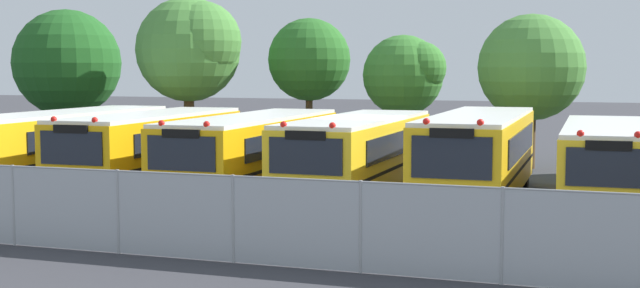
% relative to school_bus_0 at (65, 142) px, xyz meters
% --- Properties ---
extents(ground_plane, '(160.00, 160.00, 0.00)m').
position_rel_school_bus_0_xyz_m(ground_plane, '(11.09, -0.08, -1.38)').
color(ground_plane, '#38383D').
extents(school_bus_0, '(2.70, 10.74, 2.61)m').
position_rel_school_bus_0_xyz_m(school_bus_0, '(0.00, 0.00, 0.00)').
color(school_bus_0, yellow).
rests_on(school_bus_0, ground_plane).
extents(school_bus_1, '(2.74, 9.64, 2.63)m').
position_rel_school_bus_0_xyz_m(school_bus_1, '(3.73, -0.34, 0.01)').
color(school_bus_1, '#EAA80C').
rests_on(school_bus_1, ground_plane).
extents(school_bus_2, '(2.67, 10.41, 2.60)m').
position_rel_school_bus_0_xyz_m(school_bus_2, '(7.40, -0.11, -0.01)').
color(school_bus_2, '#EAA80C').
rests_on(school_bus_2, ground_plane).
extents(school_bus_3, '(2.60, 9.86, 2.62)m').
position_rel_school_bus_0_xyz_m(school_bus_3, '(10.99, -0.11, 0.00)').
color(school_bus_3, yellow).
rests_on(school_bus_3, ground_plane).
extents(school_bus_4, '(2.60, 10.14, 2.79)m').
position_rel_school_bus_0_xyz_m(school_bus_4, '(14.79, -0.22, 0.09)').
color(school_bus_4, yellow).
rests_on(school_bus_4, ground_plane).
extents(school_bus_5, '(2.59, 9.57, 2.55)m').
position_rel_school_bus_0_xyz_m(school_bus_5, '(18.40, 0.02, -0.03)').
color(school_bus_5, yellow).
rests_on(school_bus_5, ground_plane).
extents(tree_0, '(5.07, 5.07, 6.80)m').
position_rel_school_bus_0_xyz_m(tree_0, '(-6.02, 8.62, 2.91)').
color(tree_0, '#4C3823').
rests_on(tree_0, ground_plane).
extents(tree_1, '(4.85, 4.65, 7.17)m').
position_rel_school_bus_0_xyz_m(tree_1, '(0.82, 8.32, 3.56)').
color(tree_1, '#4C3823').
rests_on(tree_1, ground_plane).
extents(tree_2, '(3.75, 3.75, 6.28)m').
position_rel_school_bus_0_xyz_m(tree_2, '(5.50, 10.79, 3.04)').
color(tree_2, '#4C3823').
rests_on(tree_2, ground_plane).
extents(tree_3, '(3.68, 3.51, 5.47)m').
position_rel_school_bus_0_xyz_m(tree_3, '(10.04, 10.49, 2.40)').
color(tree_3, '#4C3823').
rests_on(tree_3, ground_plane).
extents(tree_4, '(4.25, 4.25, 6.18)m').
position_rel_school_bus_0_xyz_m(tree_4, '(15.52, 9.18, 2.65)').
color(tree_4, '#4C3823').
rests_on(tree_4, ground_plane).
extents(chainlink_fence, '(27.40, 0.07, 1.84)m').
position_rel_school_bus_0_xyz_m(chainlink_fence, '(11.22, -9.98, -0.42)').
color(chainlink_fence, '#9EA0A3').
rests_on(chainlink_fence, ground_plane).
extents(traffic_cone, '(0.51, 0.51, 0.67)m').
position_rel_school_bus_0_xyz_m(traffic_cone, '(19.12, -8.30, -1.04)').
color(traffic_cone, '#EA5914').
rests_on(traffic_cone, ground_plane).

